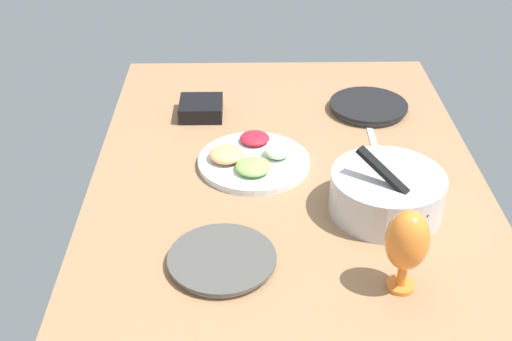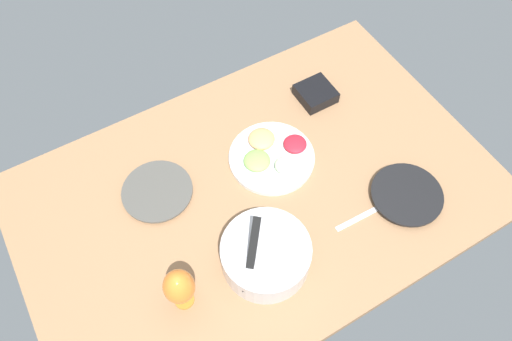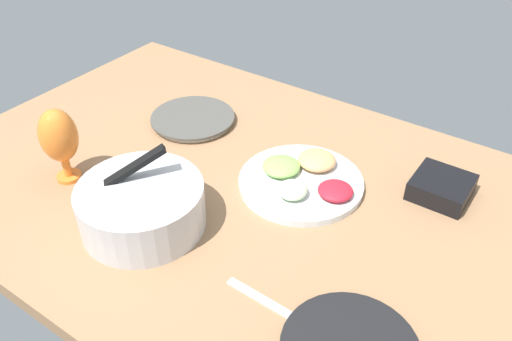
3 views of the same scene
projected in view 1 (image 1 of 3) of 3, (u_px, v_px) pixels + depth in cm
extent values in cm
cube|color=#99704C|center=(289.00, 193.00, 174.98)|extent=(160.00, 104.00, 4.00)
cylinder|color=#4C4C51|center=(368.00, 108.00, 209.49)|extent=(22.35, 22.35, 1.58)
cylinder|color=black|center=(369.00, 105.00, 208.81)|extent=(24.30, 24.30, 0.95)
cylinder|color=silver|center=(222.00, 261.00, 148.18)|extent=(22.24, 22.24, 1.25)
cylinder|color=#4E4C47|center=(222.00, 258.00, 147.64)|extent=(24.18, 24.18, 0.75)
cylinder|color=silver|center=(387.00, 193.00, 162.48)|extent=(27.67, 27.67, 10.37)
cylinder|color=white|center=(388.00, 182.00, 160.80)|extent=(24.91, 24.91, 1.87)
cube|color=black|center=(394.00, 181.00, 154.82)|extent=(14.73, 16.97, 11.45)
cylinder|color=silver|center=(254.00, 162.00, 182.50)|extent=(30.49, 30.49, 1.80)
ellipsoid|color=#8CC659|center=(253.00, 167.00, 176.28)|extent=(9.39, 9.39, 2.84)
ellipsoid|color=beige|center=(277.00, 151.00, 182.36)|extent=(7.09, 7.09, 3.38)
ellipsoid|color=red|center=(255.00, 138.00, 189.36)|extent=(8.33, 8.33, 2.39)
ellipsoid|color=#F2A566|center=(227.00, 154.00, 181.17)|extent=(9.56, 9.56, 3.20)
cylinder|color=orange|center=(400.00, 285.00, 141.84)|extent=(6.01, 6.01, 1.00)
cylinder|color=orange|center=(402.00, 275.00, 140.29)|extent=(2.00, 2.00, 4.73)
ellipsoid|color=orange|center=(407.00, 240.00, 135.29)|extent=(9.10, 9.10, 13.79)
cube|color=black|center=(201.00, 108.00, 206.10)|extent=(13.13, 13.13, 4.73)
cube|color=tan|center=(201.00, 104.00, 205.29)|extent=(10.77, 10.77, 1.51)
cube|color=silver|center=(373.00, 139.00, 194.26)|extent=(18.05, 2.38, 0.60)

